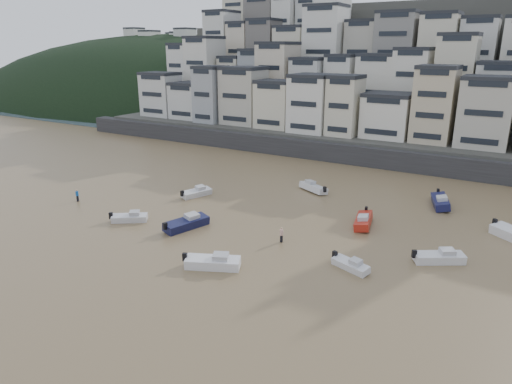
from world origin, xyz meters
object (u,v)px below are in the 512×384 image
Objects in this scene: boat_b at (351,264)px; boat_e at (364,219)px; boat_i at (440,200)px; person_blue at (77,195)px; boat_a at (213,260)px; boat_f at (196,192)px; boat_d at (439,256)px; boat_j at (129,217)px; boat_c at (186,222)px; person_pink at (281,235)px; boat_h at (313,186)px.

boat_b is 12.14m from boat_e.
person_blue is at bearing -78.38° from boat_i.
boat_a reaches higher than boat_f.
boat_j is at bearing 160.88° from boat_d.
boat_d reaches higher than boat_f.
boat_i is (31.14, 13.67, 0.17)m from boat_f.
boat_e is 0.93× the size of boat_i.
boat_i is (6.69, 12.17, 0.06)m from boat_e.
boat_i is (-3.06, 17.91, 0.12)m from boat_d.
person_blue is (-28.29, 6.56, 0.07)m from boat_a.
boat_c is at bearing -62.66° from boat_i.
person_pink reaches higher than boat_j.
boat_h reaches higher than boat_j.
boat_d is (18.81, 12.76, -0.06)m from boat_a.
boat_i reaches higher than boat_h.
person_pink is (11.61, 2.34, 0.02)m from boat_c.
boat_c is 1.14× the size of boat_d.
boat_c is 22.40m from boat_h.
boat_d is at bearing -78.30° from boat_f.
boat_c reaches higher than boat_d.
boat_i reaches higher than boat_j.
person_pink is at bearing -174.71° from boat_b.
boat_b is 2.48× the size of person_pink.
boat_h reaches higher than boat_b.
boat_h is at bearing -2.67° from boat_c.
boat_f is at bearing 140.95° from boat_d.
boat_j is at bearing -73.62° from boat_e.
boat_d is 34.46m from boat_f.
person_blue is 31.22m from person_pink.
person_blue is (-19.52, -0.09, 0.02)m from boat_c.
boat_a is 11.00m from boat_c.
boat_i is (17.59, 2.71, 0.11)m from boat_h.
boat_a is 0.93× the size of boat_i.
person_pink is (-15.97, -3.77, 0.13)m from boat_d.
boat_a is 9.42m from person_pink.
boat_b is 9.36m from boat_d.
boat_d is 11.32m from boat_e.
boat_i is 41.19m from boat_j.
boat_c is at bearing -68.50° from boat_e.
boat_i is at bearing -30.25° from boat_c.
boat_h is 17.80m from boat_i.
boat_j is (-25.32, -13.75, -0.15)m from boat_e.
boat_j is at bearing -165.28° from boat_f.
boat_f is 19.92m from person_pink.
boat_a reaches higher than boat_d.
boat_f is at bearing 47.97° from boat_c.
boat_b is 24.35m from boat_i.
boat_b is 29.01m from boat_f.
boat_e is 14.43m from boat_h.
boat_c is at bearing -128.61° from boat_f.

